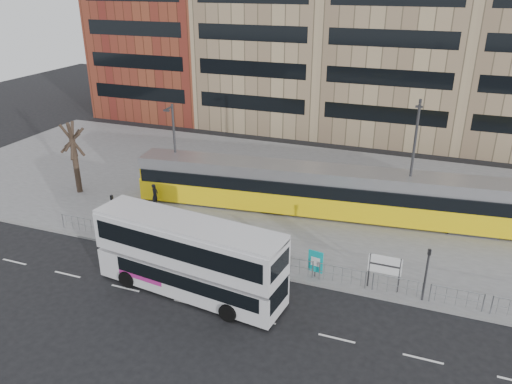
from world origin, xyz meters
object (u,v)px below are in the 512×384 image
(double_decker_bus, at_px, (189,255))
(traffic_light_west, at_px, (113,211))
(tram, at_px, (335,192))
(pedestrian, at_px, (155,195))
(lamp_post_east, at_px, (413,158))
(bare_tree, at_px, (69,119))
(traffic_light_east, at_px, (427,268))
(ad_panel, at_px, (316,262))
(lamp_post_west, at_px, (174,146))
(station_sign, at_px, (385,267))

(double_decker_bus, bearing_deg, traffic_light_west, 161.14)
(double_decker_bus, relative_size, tram, 0.37)
(pedestrian, bearing_deg, lamp_post_east, -83.09)
(bare_tree, bearing_deg, lamp_post_east, 8.32)
(bare_tree, bearing_deg, double_decker_bus, -31.64)
(traffic_light_east, relative_size, bare_tree, 0.38)
(ad_panel, height_order, lamp_post_east, lamp_post_east)
(tram, bearing_deg, pedestrian, -171.89)
(double_decker_bus, height_order, traffic_light_east, double_decker_bus)
(traffic_light_west, xyz_separation_m, lamp_post_west, (0.19, 7.98, 2.00))
(lamp_post_east, bearing_deg, lamp_post_west, -176.01)
(double_decker_bus, distance_m, ad_panel, 7.24)
(pedestrian, distance_m, lamp_post_west, 4.06)
(pedestrian, height_order, traffic_light_west, traffic_light_west)
(tram, height_order, lamp_post_east, lamp_post_east)
(traffic_light_west, distance_m, bare_tree, 10.05)
(tram, bearing_deg, double_decker_bus, -119.67)
(station_sign, bearing_deg, traffic_light_west, -178.84)
(traffic_light_west, bearing_deg, tram, 37.88)
(ad_panel, xyz_separation_m, lamp_post_west, (-13.28, 7.84, 3.00))
(double_decker_bus, bearing_deg, station_sign, 27.60)
(tram, height_order, bare_tree, bare_tree)
(tram, relative_size, ad_panel, 17.64)
(traffic_light_east, distance_m, lamp_post_west, 20.93)
(double_decker_bus, distance_m, bare_tree, 17.69)
(traffic_light_west, relative_size, bare_tree, 0.38)
(tram, bearing_deg, lamp_post_west, 177.18)
(traffic_light_east, distance_m, lamp_post_east, 9.81)
(traffic_light_west, relative_size, lamp_post_west, 0.43)
(lamp_post_west, height_order, lamp_post_east, lamp_post_east)
(double_decker_bus, height_order, station_sign, double_decker_bus)
(double_decker_bus, distance_m, traffic_light_east, 12.56)
(ad_panel, relative_size, lamp_post_east, 0.19)
(ad_panel, xyz_separation_m, lamp_post_east, (4.18, 9.05, 3.76))
(double_decker_bus, distance_m, lamp_post_west, 13.67)
(station_sign, xyz_separation_m, traffic_light_east, (2.14, -0.30, 0.54))
(tram, relative_size, traffic_light_west, 9.49)
(lamp_post_west, relative_size, lamp_post_east, 0.83)
(station_sign, relative_size, lamp_post_east, 0.24)
(tram, relative_size, bare_tree, 3.56)
(bare_tree, bearing_deg, ad_panel, -14.52)
(lamp_post_east, bearing_deg, traffic_light_west, -152.47)
(traffic_light_west, relative_size, traffic_light_east, 1.00)
(lamp_post_west, distance_m, lamp_post_east, 17.51)
(station_sign, bearing_deg, traffic_light_east, -7.65)
(ad_panel, height_order, traffic_light_west, traffic_light_west)
(station_sign, bearing_deg, double_decker_bus, -158.86)
(double_decker_bus, relative_size, traffic_light_east, 3.55)
(pedestrian, bearing_deg, station_sign, -111.42)
(double_decker_bus, xyz_separation_m, pedestrian, (-7.61, 8.94, -1.33))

